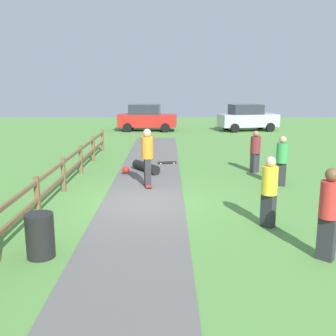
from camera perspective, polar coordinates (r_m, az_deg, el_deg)
name	(u,v)px	position (r m, az deg, el deg)	size (l,w,h in m)	color
ground_plane	(142,203)	(11.56, -3.80, -5.08)	(60.00, 60.00, 0.00)	#568E42
asphalt_path	(142,203)	(11.55, -3.80, -5.03)	(2.40, 28.00, 0.02)	#605E5B
wooden_fence	(51,181)	(11.83, -16.51, -1.80)	(0.12, 18.12, 1.10)	brown
trash_bin	(39,236)	(8.36, -18.03, -9.23)	(0.56, 0.56, 0.90)	black
skater_riding	(146,154)	(13.10, -3.13, 1.97)	(0.45, 0.82, 1.93)	#B23326
skater_fallen	(143,167)	(15.48, -3.58, 0.10)	(1.44, 1.47, 0.36)	black
skateboard_loose	(166,162)	(17.04, -0.26, 0.85)	(0.82, 0.28, 0.08)	black
bystander_red	(328,210)	(8.26, 21.97, -5.56)	(0.54, 0.54, 1.84)	#2D2D33
bystander_green	(281,159)	(13.82, 15.89, 1.30)	(0.48, 0.48, 1.70)	#2D2D33
bystander_maroon	(254,150)	(15.69, 12.28, 2.58)	(0.53, 0.53, 1.63)	#2D2D33
bystander_yellow	(268,188)	(9.74, 14.20, -2.85)	(0.54, 0.54, 1.73)	#2D2D33
parked_car_red	(146,118)	(29.18, -3.22, 7.23)	(4.28, 2.18, 1.92)	red
parked_car_silver	(246,118)	(29.70, 11.20, 7.11)	(4.46, 2.63, 1.92)	#B7B7BC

